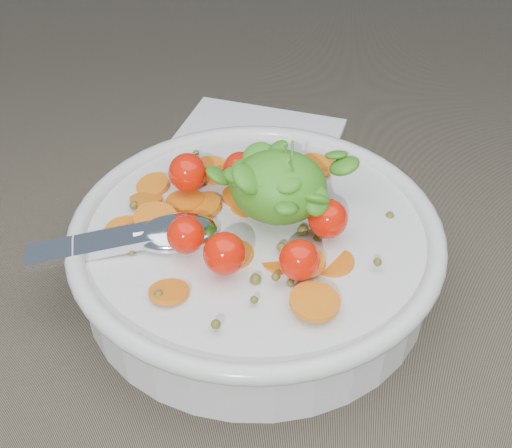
# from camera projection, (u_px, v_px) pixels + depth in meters

# --- Properties ---
(ground) EXTENTS (6.00, 6.00, 0.00)m
(ground) POSITION_uv_depth(u_px,v_px,m) (234.00, 264.00, 0.54)
(ground) COLOR brown
(ground) RESTS_ON ground
(bowl) EXTENTS (0.31, 0.29, 0.12)m
(bowl) POSITION_uv_depth(u_px,v_px,m) (256.00, 246.00, 0.51)
(bowl) COLOR silver
(bowl) RESTS_ON ground
(napkin) EXTENTS (0.19, 0.18, 0.01)m
(napkin) POSITION_uv_depth(u_px,v_px,m) (254.00, 144.00, 0.68)
(napkin) COLOR white
(napkin) RESTS_ON ground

